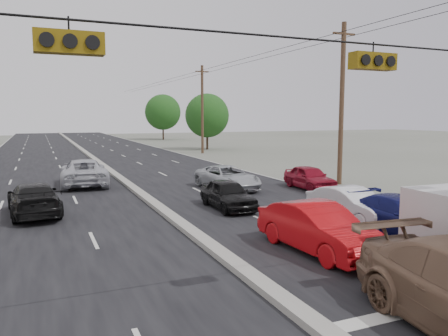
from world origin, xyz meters
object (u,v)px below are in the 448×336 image
(queue_car_c, at_px, (227,178))
(queue_car_e, at_px, (310,178))
(red_sedan, at_px, (318,229))
(queue_car_a, at_px, (228,195))
(utility_pole_right_b, at_px, (342,103))
(queue_car_b, at_px, (351,205))
(utility_pole_right_c, at_px, (202,109))
(tree_right_mid, at_px, (207,116))
(queue_car_d, at_px, (405,217))
(tree_right_far, at_px, (163,112))
(oncoming_near, at_px, (34,199))
(oncoming_far, at_px, (84,172))

(queue_car_c, height_order, queue_car_e, queue_car_e)
(red_sedan, height_order, queue_car_a, red_sedan)
(utility_pole_right_b, height_order, queue_car_b, utility_pole_right_b)
(utility_pole_right_c, bearing_deg, queue_car_c, -106.99)
(queue_car_a, bearing_deg, queue_car_b, -50.07)
(queue_car_b, bearing_deg, tree_right_mid, 74.14)
(utility_pole_right_c, bearing_deg, utility_pole_right_b, -90.00)
(utility_pole_right_b, relative_size, tree_right_mid, 1.40)
(tree_right_mid, xyz_separation_m, queue_car_d, (-8.00, -40.76, -3.64))
(tree_right_far, distance_m, queue_car_c, 55.25)
(utility_pole_right_b, bearing_deg, tree_right_mid, 85.24)
(tree_right_far, bearing_deg, queue_car_d, -97.79)
(queue_car_b, distance_m, oncoming_near, 13.53)
(tree_right_mid, relative_size, tree_right_far, 0.88)
(red_sedan, relative_size, oncoming_near, 0.95)
(queue_car_e, xyz_separation_m, oncoming_near, (-14.90, -0.95, 0.02))
(utility_pole_right_c, bearing_deg, tree_right_mid, 63.43)
(red_sedan, relative_size, queue_car_c, 0.95)
(tree_right_mid, relative_size, queue_car_e, 1.75)
(red_sedan, xyz_separation_m, queue_car_c, (2.16, 12.12, -0.09))
(utility_pole_right_c, relative_size, tree_right_mid, 1.40)
(tree_right_far, height_order, queue_car_d, tree_right_far)
(tree_right_mid, bearing_deg, queue_car_c, -108.73)
(queue_car_b, height_order, queue_car_c, queue_car_b)
(red_sedan, relative_size, oncoming_far, 0.80)
(utility_pole_right_b, bearing_deg, queue_car_e, -161.45)
(oncoming_near, height_order, oncoming_far, oncoming_far)
(queue_car_c, bearing_deg, red_sedan, -106.62)
(red_sedan, distance_m, oncoming_far, 17.82)
(queue_car_d, bearing_deg, utility_pole_right_b, 62.99)
(red_sedan, height_order, queue_car_b, red_sedan)
(red_sedan, xyz_separation_m, oncoming_far, (-5.48, 16.96, 0.04))
(queue_car_a, height_order, queue_car_c, queue_car_c)
(queue_car_c, relative_size, queue_car_e, 1.21)
(oncoming_far, bearing_deg, tree_right_far, -106.92)
(queue_car_b, relative_size, oncoming_near, 0.86)
(red_sedan, xyz_separation_m, queue_car_b, (3.61, 2.80, -0.08))
(queue_car_a, bearing_deg, queue_car_d, -59.27)
(utility_pole_right_b, xyz_separation_m, queue_car_b, (-5.89, -8.34, -4.41))
(utility_pole_right_b, relative_size, queue_car_a, 2.52)
(queue_car_d, xyz_separation_m, oncoming_near, (-12.30, 8.84, 0.02))
(queue_car_c, distance_m, oncoming_far, 9.04)
(utility_pole_right_c, bearing_deg, red_sedan, -104.73)
(utility_pole_right_b, bearing_deg, queue_car_b, -125.25)
(utility_pole_right_c, height_order, oncoming_far, utility_pole_right_c)
(utility_pole_right_b, bearing_deg, oncoming_near, -173.83)
(utility_pole_right_b, relative_size, oncoming_far, 1.70)
(queue_car_d, xyz_separation_m, queue_car_e, (2.60, 9.79, -0.01))
(oncoming_near, bearing_deg, queue_car_b, 146.80)
(tree_right_mid, height_order, tree_right_far, tree_right_far)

